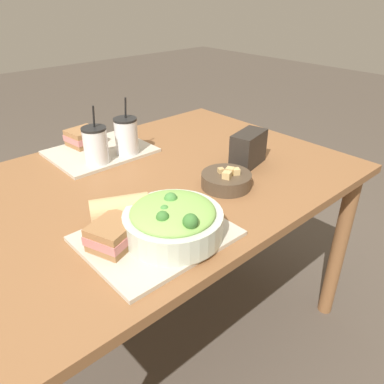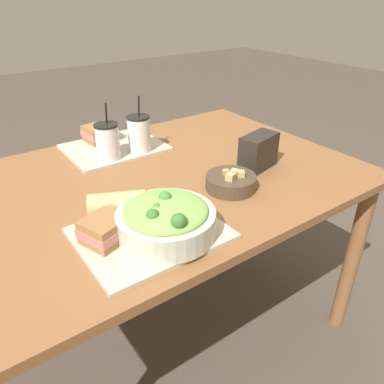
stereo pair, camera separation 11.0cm
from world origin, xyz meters
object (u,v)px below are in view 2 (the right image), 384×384
baguette_near (119,206)px  drink_cup_dark (108,142)px  drink_cup_red (139,135)px  chip_bag (258,152)px  soup_bowl (231,182)px  sandwich_far (100,133)px  sandwich_near (107,229)px  salad_bowl (166,219)px

baguette_near → drink_cup_dark: 0.42m
drink_cup_red → chip_bag: (0.28, -0.36, -0.02)m
soup_bowl → baguette_near: size_ratio=0.93×
sandwich_far → drink_cup_dark: 0.20m
sandwich_near → salad_bowl: bearing=-46.7°
chip_bag → salad_bowl: bearing=-173.8°
salad_bowl → soup_bowl: (0.31, 0.11, -0.03)m
soup_bowl → drink_cup_red: size_ratio=0.76×
soup_bowl → chip_bag: 0.20m
drink_cup_dark → chip_bag: (0.41, -0.36, -0.01)m
salad_bowl → drink_cup_red: (0.22, 0.54, 0.02)m
drink_cup_red → baguette_near: bearing=-125.4°
baguette_near → salad_bowl: bearing=-129.9°
sandwich_near → drink_cup_red: size_ratio=0.68×
salad_bowl → sandwich_near: bearing=153.3°
chip_bag → drink_cup_red: bearing=114.9°
salad_bowl → sandwich_near: (-0.13, 0.07, -0.02)m
soup_bowl → drink_cup_dark: 0.49m
baguette_near → drink_cup_red: (0.28, 0.40, 0.03)m
drink_cup_red → drink_cup_dark: bearing=180.0°
soup_bowl → drink_cup_red: 0.44m
soup_bowl → drink_cup_red: (-0.10, 0.43, 0.05)m
baguette_near → drink_cup_red: drink_cup_red is taller
drink_cup_red → chip_bag: drink_cup_red is taller
soup_bowl → drink_cup_dark: bearing=117.9°
soup_bowl → baguette_near: bearing=174.9°
sandwich_far → baguette_near: bearing=-115.3°
drink_cup_dark → chip_bag: bearing=-41.3°
baguette_near → chip_bag: size_ratio=1.09×
salad_bowl → drink_cup_red: drink_cup_red is taller
chip_bag → sandwich_near: bearing=176.5°
drink_cup_dark → drink_cup_red: bearing=0.0°
salad_bowl → drink_cup_dark: size_ratio=1.21×
baguette_near → chip_bag: (0.56, 0.03, 0.01)m
sandwich_far → drink_cup_dark: size_ratio=0.62×
soup_bowl → sandwich_far: (-0.18, 0.62, 0.02)m
salad_bowl → drink_cup_dark: drink_cup_dark is taller
salad_bowl → sandwich_far: (0.13, 0.73, -0.02)m
sandwich_near → chip_bag: size_ratio=0.90×
sandwich_far → drink_cup_red: bearing=-73.2°
drink_cup_dark → chip_bag: 0.55m
salad_bowl → sandwich_near: size_ratio=1.76×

